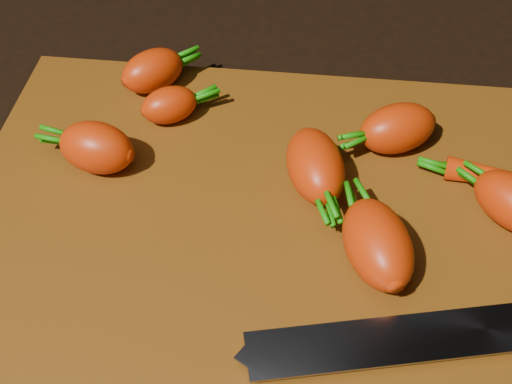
# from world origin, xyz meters

# --- Properties ---
(ground) EXTENTS (2.00, 2.00, 0.01)m
(ground) POSITION_xyz_m (0.00, 0.00, -0.01)
(ground) COLOR black
(cutting_board) EXTENTS (0.50, 0.40, 0.01)m
(cutting_board) POSITION_xyz_m (0.00, 0.00, 0.01)
(cutting_board) COLOR #572E08
(cutting_board) RESTS_ON ground
(carrot_0) EXTENTS (0.08, 0.07, 0.04)m
(carrot_0) POSITION_xyz_m (-0.12, 0.16, 0.03)
(carrot_0) COLOR red
(carrot_0) RESTS_ON cutting_board
(carrot_1) EXTENTS (0.08, 0.06, 0.05)m
(carrot_1) POSITION_xyz_m (-0.14, 0.04, 0.03)
(carrot_1) COLOR red
(carrot_1) RESTS_ON cutting_board
(carrot_2) EXTENTS (0.07, 0.09, 0.05)m
(carrot_2) POSITION_xyz_m (0.05, 0.04, 0.04)
(carrot_2) COLOR red
(carrot_2) RESTS_ON cutting_board
(carrot_3) EXTENTS (0.07, 0.10, 0.05)m
(carrot_3) POSITION_xyz_m (0.10, -0.04, 0.04)
(carrot_3) COLOR red
(carrot_3) RESTS_ON cutting_board
(carrot_4) EXTENTS (0.08, 0.07, 0.05)m
(carrot_4) POSITION_xyz_m (0.12, 0.10, 0.03)
(carrot_4) COLOR red
(carrot_4) RESTS_ON cutting_board
(carrot_5) EXTENTS (0.06, 0.06, 0.03)m
(carrot_5) POSITION_xyz_m (-0.09, 0.11, 0.03)
(carrot_5) COLOR red
(carrot_5) RESTS_ON cutting_board
(knife) EXTENTS (0.35, 0.11, 0.02)m
(knife) POSITION_xyz_m (0.14, -0.11, 0.02)
(knife) COLOR gray
(knife) RESTS_ON cutting_board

